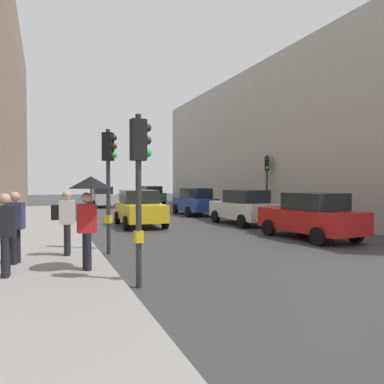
{
  "coord_description": "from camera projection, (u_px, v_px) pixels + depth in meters",
  "views": [
    {
      "loc": [
        -7.12,
        -7.99,
        2.17
      ],
      "look_at": [
        -1.16,
        7.12,
        1.73
      ],
      "focal_mm": 35.26,
      "sensor_mm": 36.0,
      "label": 1
    }
  ],
  "objects": [
    {
      "name": "traffic_light_near_left",
      "position": [
        140.0,
        168.0,
        7.67
      ],
      "size": [
        0.44,
        0.26,
        3.54
      ],
      "color": "#2D2D2D",
      "rests_on": "ground"
    },
    {
      "name": "car_white_compact",
      "position": [
        244.0,
        207.0,
        19.22
      ],
      "size": [
        2.16,
        4.27,
        1.76
      ],
      "color": "silver",
      "rests_on": "ground"
    },
    {
      "name": "pedestrian_with_black_backpack",
      "position": [
        65.0,
        219.0,
        10.32
      ],
      "size": [
        0.63,
        0.38,
        1.77
      ],
      "color": "black",
      "rests_on": "sidewalk_kerb"
    },
    {
      "name": "pedestrian_with_grey_backpack",
      "position": [
        13.0,
        223.0,
        9.24
      ],
      "size": [
        0.65,
        0.45,
        1.77
      ],
      "color": "black",
      "rests_on": "sidewalk_kerb"
    },
    {
      "name": "sidewalk_kerb",
      "position": [
        47.0,
        242.0,
        13.09
      ],
      "size": [
        2.85,
        40.0,
        0.16
      ],
      "primitive_type": "cube",
      "color": "gray",
      "rests_on": "ground"
    },
    {
      "name": "traffic_light_far_median",
      "position": [
        138.0,
        181.0,
        28.58
      ],
      "size": [
        0.25,
        0.43,
        3.24
      ],
      "color": "#2D2D2D",
      "rests_on": "ground"
    },
    {
      "name": "car_silver_hatchback",
      "position": [
        102.0,
        197.0,
        32.65
      ],
      "size": [
        2.2,
        4.29,
        1.76
      ],
      "color": "#BCBCC1",
      "rests_on": "ground"
    },
    {
      "name": "car_blue_van",
      "position": [
        195.0,
        202.0,
        24.82
      ],
      "size": [
        2.14,
        4.26,
        1.76
      ],
      "color": "navy",
      "rests_on": "ground"
    },
    {
      "name": "traffic_light_mid_street",
      "position": [
        267.0,
        175.0,
        22.5
      ],
      "size": [
        0.34,
        0.45,
        3.78
      ],
      "color": "#2D2D2D",
      "rests_on": "ground"
    },
    {
      "name": "pedestrian_in_dark_coat",
      "position": [
        5.0,
        231.0,
        7.96
      ],
      "size": [
        0.41,
        0.36,
        1.77
      ],
      "color": "black",
      "rests_on": "sidewalk_kerb"
    },
    {
      "name": "building_facade_right",
      "position": [
        323.0,
        144.0,
        27.07
      ],
      "size": [
        12.0,
        32.19,
        9.73
      ],
      "primitive_type": "cube",
      "color": "#B2ADA3",
      "rests_on": "ground"
    },
    {
      "name": "ground_plane",
      "position": [
        330.0,
        263.0,
        10.1
      ],
      "size": [
        120.0,
        120.0,
        0.0
      ],
      "primitive_type": "plane",
      "color": "#38383A"
    },
    {
      "name": "pedestrian_with_umbrella",
      "position": [
        90.0,
        196.0,
        8.63
      ],
      "size": [
        1.0,
        1.0,
        2.14
      ],
      "color": "black",
      "rests_on": "sidewalk_kerb"
    },
    {
      "name": "car_green_estate",
      "position": [
        151.0,
        195.0,
        37.21
      ],
      "size": [
        2.24,
        4.31,
        1.76
      ],
      "color": "#2D6038",
      "rests_on": "ground"
    },
    {
      "name": "car_yellow_taxi",
      "position": [
        140.0,
        208.0,
        18.51
      ],
      "size": [
        2.11,
        4.25,
        1.76
      ],
      "color": "yellow",
      "rests_on": "ground"
    },
    {
      "name": "traffic_light_near_right",
      "position": [
        109.0,
        168.0,
        11.25
      ],
      "size": [
        0.44,
        0.37,
        3.74
      ],
      "color": "#2D2D2D",
      "rests_on": "ground"
    },
    {
      "name": "car_red_sedan",
      "position": [
        311.0,
        216.0,
        14.32
      ],
      "size": [
        2.27,
        4.33,
        1.76
      ],
      "color": "red",
      "rests_on": "ground"
    }
  ]
}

